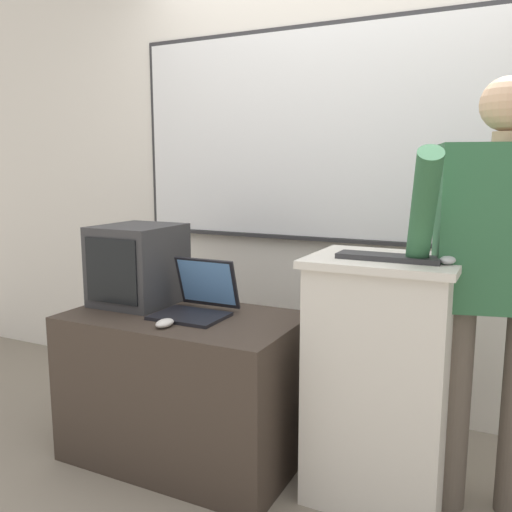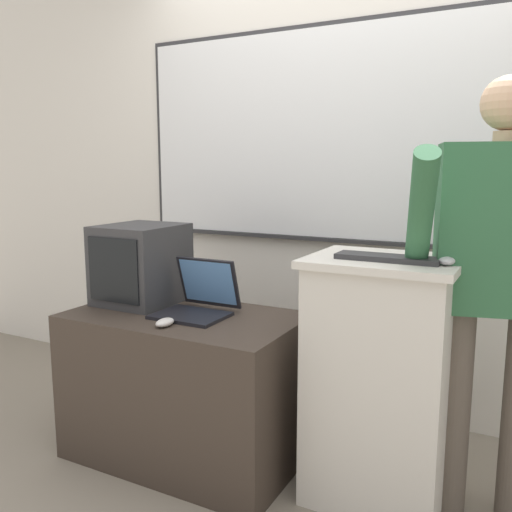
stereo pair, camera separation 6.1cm
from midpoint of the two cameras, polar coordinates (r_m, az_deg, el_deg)
name	(u,v)px [view 1 (the left image)]	position (r m, az deg, el deg)	size (l,w,h in m)	color
back_wall	(354,163)	(3.01, 9.67, 9.58)	(6.40, 0.17, 2.72)	silver
lectern_podium	(380,379)	(2.29, 12.19, -12.52)	(0.57, 0.47, 1.00)	beige
side_desk	(185,386)	(2.60, -8.17, -13.42)	(1.05, 0.62, 0.69)	#382D26
person_presenter	(495,272)	(2.18, 23.17, -1.53)	(0.61, 0.62, 1.66)	brown
laptop	(198,299)	(2.48, -6.80, -4.55)	(0.31, 0.31, 0.25)	black
wireless_keyboard	(388,257)	(2.09, 12.97, -0.14)	(0.38, 0.11, 0.02)	#2D2D30
computer_mouse_by_laptop	(165,323)	(2.31, -10.33, -6.97)	(0.06, 0.10, 0.03)	silver
computer_mouse_by_keyboard	(448,259)	(2.06, 18.74, -0.34)	(0.06, 0.10, 0.03)	#BCBCC1
crt_monitor	(138,264)	(2.71, -12.91, -0.86)	(0.35, 0.40, 0.38)	#333335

